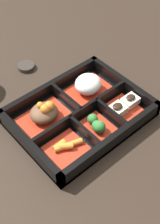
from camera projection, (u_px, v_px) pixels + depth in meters
name	position (u px, v px, depth m)	size (l,w,h in m)	color
ground_plane	(80.00, 119.00, 0.77)	(3.00, 3.00, 0.00)	black
bento_base	(80.00, 117.00, 0.77)	(0.31, 0.24, 0.01)	black
bento_rim	(81.00, 113.00, 0.75)	(0.31, 0.24, 0.04)	black
bowl_stew	(44.00, 113.00, 0.74)	(0.12, 0.09, 0.06)	#B22D19
bowl_rice	(88.00, 86.00, 0.80)	(0.12, 0.09, 0.05)	#B22D19
bowl_carrots	(66.00, 147.00, 0.69)	(0.09, 0.08, 0.02)	#B22D19
bowl_greens	(97.00, 126.00, 0.72)	(0.06, 0.08, 0.04)	#B22D19
bowl_tofu	(123.00, 107.00, 0.77)	(0.09, 0.08, 0.03)	#B22D19
sauce_dish	(26.00, 66.00, 0.89)	(0.05, 0.05, 0.01)	#2D2823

